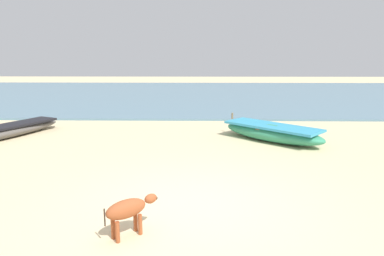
# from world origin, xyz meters

# --- Properties ---
(ground) EXTENTS (80.00, 80.00, 0.00)m
(ground) POSITION_xyz_m (0.00, 0.00, 0.00)
(ground) COLOR beige
(sea_water) EXTENTS (60.00, 20.00, 0.08)m
(sea_water) POSITION_xyz_m (0.00, 17.98, 0.04)
(sea_water) COLOR slate
(sea_water) RESTS_ON ground
(fishing_boat_0) EXTENTS (3.12, 3.02, 0.70)m
(fishing_boat_0) POSITION_xyz_m (2.28, 4.69, 0.27)
(fishing_boat_0) COLOR #338C66
(fishing_boat_0) RESTS_ON ground
(calf_near_rust) EXTENTS (0.74, 0.67, 0.55)m
(calf_near_rust) POSITION_xyz_m (-0.95, -1.03, 0.40)
(calf_near_rust) COLOR #9E4C28
(calf_near_rust) RESTS_ON ground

